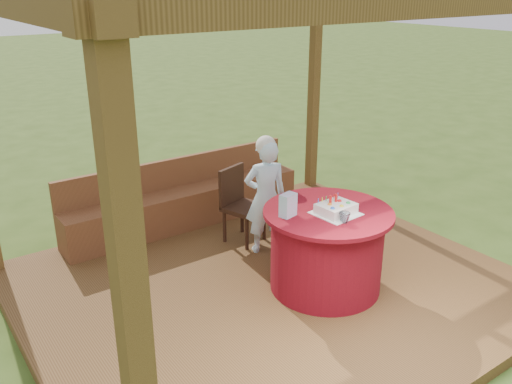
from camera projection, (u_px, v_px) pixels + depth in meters
ground at (271, 293)px, 5.37m from camera, size 60.00×60.00×0.00m
deck at (271, 288)px, 5.35m from camera, size 4.50×4.00×0.12m
pergola at (273, 43)px, 4.49m from camera, size 4.50×4.00×2.72m
bench at (186, 203)px, 6.53m from camera, size 3.00×0.42×0.80m
table at (326, 249)px, 5.11m from camera, size 1.21×1.21×0.80m
chair at (239, 201)px, 6.07m from camera, size 0.50×0.50×0.85m
elderly_woman at (266, 195)px, 5.74m from camera, size 0.53×0.44×1.30m
birthday_cake at (336, 209)px, 4.88m from camera, size 0.39×0.39×0.17m
gift_bag at (288, 205)px, 4.82m from camera, size 0.17×0.13×0.21m
drinking_glass at (344, 218)px, 4.71m from camera, size 0.11×0.11×0.09m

